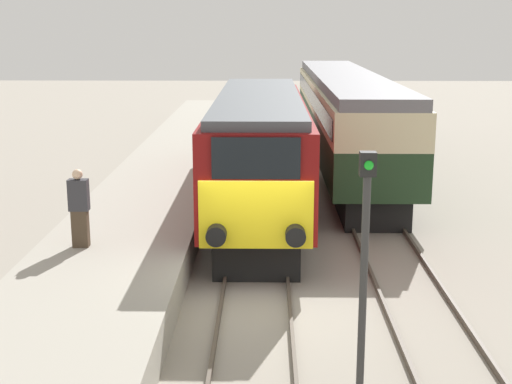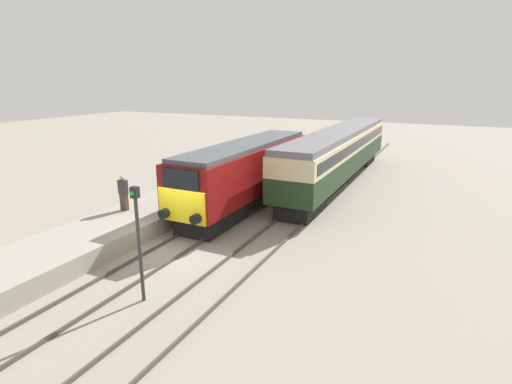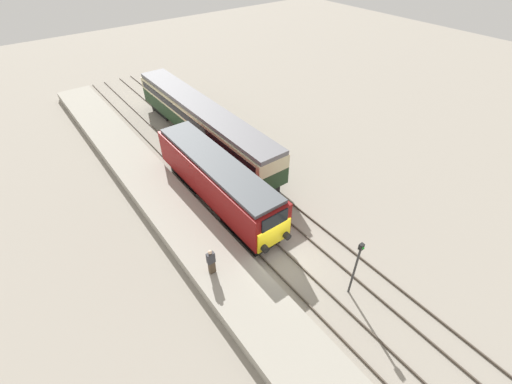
# 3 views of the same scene
# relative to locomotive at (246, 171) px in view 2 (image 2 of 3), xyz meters

# --- Properties ---
(ground_plane) EXTENTS (120.00, 120.00, 0.00)m
(ground_plane) POSITION_rel_locomotive_xyz_m (0.00, -6.97, -2.07)
(ground_plane) COLOR gray
(platform_left) EXTENTS (3.50, 50.00, 0.83)m
(platform_left) POSITION_rel_locomotive_xyz_m (-3.30, 1.03, -1.66)
(platform_left) COLOR #9E998C
(platform_left) RESTS_ON ground_plane
(rails_near_track) EXTENTS (1.51, 60.00, 0.14)m
(rails_near_track) POSITION_rel_locomotive_xyz_m (0.00, -1.97, -2.00)
(rails_near_track) COLOR #4C4238
(rails_near_track) RESTS_ON ground_plane
(rails_far_track) EXTENTS (1.50, 60.00, 0.14)m
(rails_far_track) POSITION_rel_locomotive_xyz_m (3.40, -1.97, -2.00)
(rails_far_track) COLOR #4C4238
(rails_far_track) RESTS_ON ground_plane
(locomotive) EXTENTS (2.70, 12.99, 3.74)m
(locomotive) POSITION_rel_locomotive_xyz_m (0.00, 0.00, 0.00)
(locomotive) COLOR black
(locomotive) RESTS_ON ground_plane
(passenger_carriage) EXTENTS (2.75, 20.05, 3.81)m
(passenger_carriage) POSITION_rel_locomotive_xyz_m (3.40, 7.86, 0.26)
(passenger_carriage) COLOR black
(passenger_carriage) RESTS_ON ground_plane
(person_on_platform) EXTENTS (0.44, 0.26, 1.80)m
(person_on_platform) POSITION_rel_locomotive_xyz_m (-3.99, -5.69, -0.35)
(person_on_platform) COLOR #473828
(person_on_platform) RESTS_ON platform_left
(signal_post) EXTENTS (0.24, 0.28, 3.96)m
(signal_post) POSITION_rel_locomotive_xyz_m (1.70, -10.90, 0.28)
(signal_post) COLOR #333333
(signal_post) RESTS_ON ground_plane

